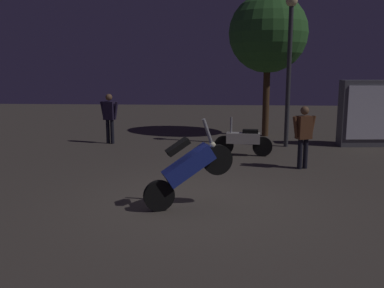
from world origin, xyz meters
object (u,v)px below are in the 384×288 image
(person_rider_beside, at_px, (304,132))
(person_bystander_far, at_px, (109,114))
(motorcycle_blue_foreground, at_px, (188,168))
(motorcycle_white_parked_left, at_px, (243,141))
(streetlamp_near, at_px, (290,51))
(kiosk_billboard, at_px, (365,113))

(person_rider_beside, bearing_deg, person_bystander_far, -141.61)
(motorcycle_blue_foreground, relative_size, motorcycle_white_parked_left, 0.98)
(motorcycle_blue_foreground, height_order, streetlamp_near, streetlamp_near)
(motorcycle_white_parked_left, xyz_separation_m, person_rider_beside, (1.39, -1.48, 0.49))
(motorcycle_blue_foreground, relative_size, person_bystander_far, 0.99)
(person_rider_beside, bearing_deg, streetlamp_near, 156.32)
(streetlamp_near, height_order, kiosk_billboard, streetlamp_near)
(person_rider_beside, distance_m, kiosk_billboard, 4.10)
(motorcycle_blue_foreground, relative_size, person_rider_beside, 1.04)
(person_rider_beside, distance_m, streetlamp_near, 3.60)
(streetlamp_near, relative_size, kiosk_billboard, 2.21)
(streetlamp_near, bearing_deg, person_rider_beside, -91.02)
(motorcycle_blue_foreground, height_order, motorcycle_white_parked_left, motorcycle_blue_foreground)
(motorcycle_white_parked_left, distance_m, streetlamp_near, 3.28)
(motorcycle_white_parked_left, bearing_deg, kiosk_billboard, -150.50)
(person_rider_beside, relative_size, kiosk_billboard, 0.75)
(motorcycle_white_parked_left, xyz_separation_m, streetlamp_near, (1.45, 1.47, 2.54))
(motorcycle_blue_foreground, height_order, person_rider_beside, motorcycle_blue_foreground)
(motorcycle_blue_foreground, distance_m, person_rider_beside, 4.13)
(motorcycle_white_parked_left, relative_size, kiosk_billboard, 0.79)
(streetlamp_near, bearing_deg, motorcycle_white_parked_left, -134.47)
(motorcycle_white_parked_left, xyz_separation_m, person_bystander_far, (-4.29, 1.66, 0.54))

